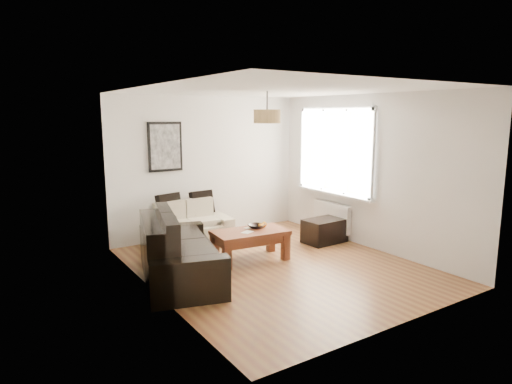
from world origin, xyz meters
TOP-DOWN VIEW (x-y plane):
  - floor at (0.00, 0.00)m, footprint 4.50×4.50m
  - ceiling at (0.00, 0.00)m, footprint 3.80×4.50m
  - wall_back at (0.00, 2.25)m, footprint 3.80×0.04m
  - wall_front at (0.00, -2.25)m, footprint 3.80×0.04m
  - wall_left at (-1.90, 0.00)m, footprint 0.04×4.50m
  - wall_right at (1.90, 0.00)m, footprint 0.04×4.50m
  - window_bay at (1.86, 0.80)m, footprint 0.14×1.90m
  - radiator at (1.82, 0.80)m, footprint 0.10×0.90m
  - poster at (-0.85, 2.22)m, footprint 0.62×0.04m
  - pendant_shade at (0.00, 0.30)m, footprint 0.40×0.40m
  - loveseat_cream at (-0.65, 1.78)m, footprint 1.52×0.92m
  - sofa_leather at (-1.43, 0.34)m, footprint 1.46×2.17m
  - coffee_table at (-0.18, 0.49)m, footprint 1.21×0.74m
  - ottoman at (1.45, 0.59)m, footprint 0.76×0.51m
  - cushion_left at (-0.92, 1.96)m, footprint 0.45×0.23m
  - cushion_right at (-0.29, 1.96)m, footprint 0.43×0.17m
  - fruit_bowl at (-0.02, 0.56)m, footprint 0.31×0.31m
  - orange_a at (0.09, 0.54)m, footprint 0.07×0.07m
  - orange_b at (0.15, 0.58)m, footprint 0.10×0.10m
  - orange_c at (0.04, 0.54)m, footprint 0.07×0.07m
  - papers at (-0.27, 0.43)m, footprint 0.22×0.19m

SIDE VIEW (x-z plane):
  - floor at x=0.00m, z-range 0.00..0.00m
  - ottoman at x=1.45m, z-range 0.00..0.42m
  - coffee_table at x=-0.18m, z-range 0.00..0.47m
  - loveseat_cream at x=-0.65m, z-range 0.00..0.72m
  - radiator at x=1.82m, z-range 0.12..0.64m
  - sofa_leather at x=-1.43m, z-range 0.00..0.86m
  - papers at x=-0.27m, z-range 0.47..0.48m
  - fruit_bowl at x=-0.02m, z-range 0.47..0.53m
  - orange_a at x=0.09m, z-range 0.48..0.54m
  - orange_b at x=0.15m, z-range 0.47..0.55m
  - orange_c at x=0.04m, z-range 0.48..0.55m
  - cushion_right at x=-0.29m, z-range 0.47..0.90m
  - cushion_left at x=-0.92m, z-range 0.47..0.91m
  - wall_back at x=0.00m, z-range 0.00..2.60m
  - wall_front at x=0.00m, z-range 0.00..2.60m
  - wall_left at x=-1.90m, z-range 0.00..2.60m
  - wall_right at x=1.90m, z-range 0.00..2.60m
  - window_bay at x=1.86m, z-range 0.80..2.40m
  - poster at x=-0.85m, z-range 1.26..2.13m
  - pendant_shade at x=0.00m, z-range 2.13..2.33m
  - ceiling at x=0.00m, z-range 2.60..2.60m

